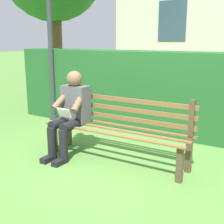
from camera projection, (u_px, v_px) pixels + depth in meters
ground at (116, 161)px, 4.15m from camera, size 60.00×60.00×0.00m
park_bench at (119, 126)px, 4.11m from camera, size 2.04×0.49×0.91m
person_seated at (71, 111)px, 4.26m from camera, size 0.44×0.73×1.18m
hedge_backdrop at (168, 92)px, 5.24m from camera, size 6.10×0.70×1.48m
lamp_post at (49, 17)px, 5.81m from camera, size 0.25×0.25×3.32m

